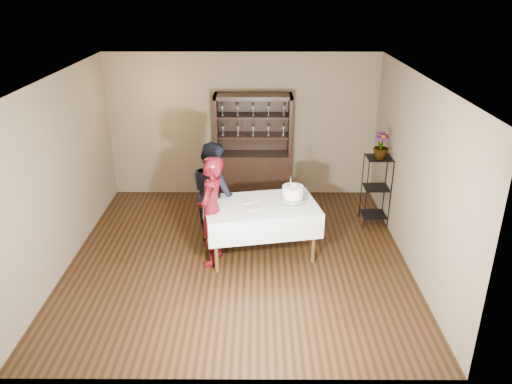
# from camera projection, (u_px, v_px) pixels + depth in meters

# --- Properties ---
(floor) EXTENTS (5.00, 5.00, 0.00)m
(floor) POSITION_uv_depth(u_px,v_px,m) (239.00, 257.00, 7.56)
(floor) COLOR black
(floor) RESTS_ON ground
(ceiling) EXTENTS (5.00, 5.00, 0.00)m
(ceiling) POSITION_uv_depth(u_px,v_px,m) (236.00, 78.00, 6.49)
(ceiling) COLOR silver
(ceiling) RESTS_ON back_wall
(back_wall) EXTENTS (5.00, 0.02, 2.70)m
(back_wall) POSITION_uv_depth(u_px,v_px,m) (243.00, 126.00, 9.32)
(back_wall) COLOR #77684C
(back_wall) RESTS_ON floor
(wall_left) EXTENTS (0.02, 5.00, 2.70)m
(wall_left) POSITION_uv_depth(u_px,v_px,m) (61.00, 174.00, 7.03)
(wall_left) COLOR #77684C
(wall_left) RESTS_ON floor
(wall_right) EXTENTS (0.02, 5.00, 2.70)m
(wall_right) POSITION_uv_depth(u_px,v_px,m) (415.00, 175.00, 7.01)
(wall_right) COLOR #77684C
(wall_right) RESTS_ON floor
(china_hutch) EXTENTS (1.40, 0.48, 2.00)m
(china_hutch) POSITION_uv_depth(u_px,v_px,m) (253.00, 165.00, 9.36)
(china_hutch) COLOR black
(china_hutch) RESTS_ON floor
(plant_etagere) EXTENTS (0.42, 0.42, 1.20)m
(plant_etagere) POSITION_uv_depth(u_px,v_px,m) (376.00, 187.00, 8.39)
(plant_etagere) COLOR black
(plant_etagere) RESTS_ON floor
(cake_table) EXTENTS (1.81, 1.31, 0.83)m
(cake_table) POSITION_uv_depth(u_px,v_px,m) (261.00, 216.00, 7.42)
(cake_table) COLOR white
(cake_table) RESTS_ON floor
(woman) EXTENTS (0.53, 0.68, 1.65)m
(woman) POSITION_uv_depth(u_px,v_px,m) (211.00, 211.00, 7.13)
(woman) COLOR #350604
(woman) RESTS_ON floor
(man) EXTENTS (0.93, 1.00, 1.65)m
(man) POSITION_uv_depth(u_px,v_px,m) (214.00, 193.00, 7.73)
(man) COLOR black
(man) RESTS_ON floor
(cake) EXTENTS (0.37, 0.37, 0.47)m
(cake) POSITION_uv_depth(u_px,v_px,m) (293.00, 193.00, 7.24)
(cake) COLOR silver
(cake) RESTS_ON cake_table
(plate_near) EXTENTS (0.26, 0.26, 0.01)m
(plate_near) POSITION_uv_depth(u_px,v_px,m) (254.00, 208.00, 7.22)
(plate_near) COLOR silver
(plate_near) RESTS_ON cake_table
(plate_far) EXTENTS (0.24, 0.24, 0.01)m
(plate_far) POSITION_uv_depth(u_px,v_px,m) (247.00, 201.00, 7.44)
(plate_far) COLOR silver
(plate_far) RESTS_ON cake_table
(potted_plant) EXTENTS (0.25, 0.25, 0.43)m
(potted_plant) POSITION_uv_depth(u_px,v_px,m) (381.00, 146.00, 8.06)
(potted_plant) COLOR #466D34
(potted_plant) RESTS_ON plant_etagere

